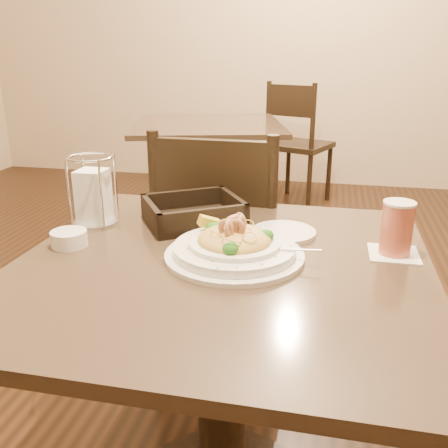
% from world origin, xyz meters
% --- Properties ---
extents(main_table, '(0.90, 0.90, 0.72)m').
position_xyz_m(main_table, '(0.00, 0.00, 0.49)').
color(main_table, black).
rests_on(main_table, ground).
extents(background_table, '(1.10, 1.10, 0.72)m').
position_xyz_m(background_table, '(-0.54, 2.05, 0.49)').
color(background_table, black).
rests_on(background_table, ground).
extents(dining_chair_near, '(0.43, 0.43, 0.93)m').
position_xyz_m(dining_chair_near, '(-0.12, 0.55, 0.50)').
color(dining_chair_near, black).
rests_on(dining_chair_near, ground).
extents(dining_chair_far, '(0.55, 0.55, 0.93)m').
position_xyz_m(dining_chair_far, '(-0.04, 2.81, 0.50)').
color(dining_chair_far, black).
rests_on(dining_chair_far, ground).
extents(pasta_bowl, '(0.35, 0.31, 0.10)m').
position_xyz_m(pasta_bowl, '(0.02, 0.02, 0.75)').
color(pasta_bowl, white).
rests_on(pasta_bowl, main_table).
extents(drink_glass, '(0.11, 0.11, 0.12)m').
position_xyz_m(drink_glass, '(0.37, 0.12, 0.78)').
color(drink_glass, white).
rests_on(drink_glass, main_table).
extents(bread_basket, '(0.31, 0.30, 0.07)m').
position_xyz_m(bread_basket, '(-0.13, 0.23, 0.74)').
color(bread_basket, black).
rests_on(bread_basket, main_table).
extents(napkin_caddy, '(0.11, 0.11, 0.18)m').
position_xyz_m(napkin_caddy, '(-0.38, 0.18, 0.80)').
color(napkin_caddy, silver).
rests_on(napkin_caddy, main_table).
extents(side_plate, '(0.16, 0.16, 0.01)m').
position_xyz_m(side_plate, '(0.11, 0.20, 0.72)').
color(side_plate, white).
rests_on(side_plate, main_table).
extents(butter_ramekin, '(0.10, 0.10, 0.04)m').
position_xyz_m(butter_ramekin, '(-0.37, 0.01, 0.74)').
color(butter_ramekin, white).
rests_on(butter_ramekin, main_table).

